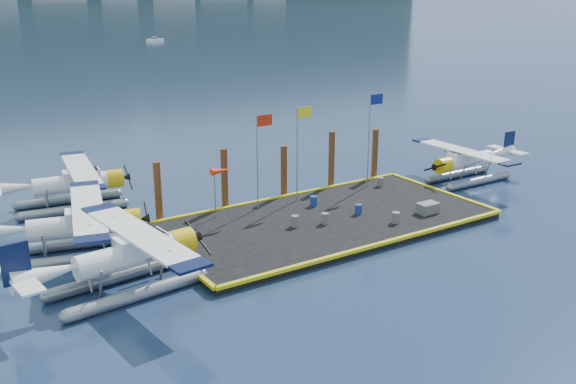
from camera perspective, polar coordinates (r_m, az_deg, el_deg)
name	(u,v)px	position (r m, az deg, el deg)	size (l,w,h in m)	color
ground	(325,224)	(39.43, 3.27, -2.89)	(4000.00, 4000.00, 0.00)	navy
dock	(325,221)	(39.36, 3.28, -2.62)	(20.00, 10.00, 0.40)	black
dock_bumpers	(325,217)	(39.26, 3.28, -2.23)	(20.25, 10.25, 0.18)	#D4C50C
seaplane_a	(133,258)	(31.42, -13.60, -5.72)	(9.52, 10.50, 3.72)	gray
seaplane_b	(81,229)	(35.96, -17.88, -3.12)	(9.50, 10.27, 3.65)	gray
seaplane_c	(76,186)	(44.00, -18.33, 0.54)	(9.13, 10.04, 3.55)	gray
seaplane_d	(466,163)	(49.35, 15.51, 2.47)	(8.42, 9.27, 3.31)	gray
drum_0	(295,221)	(37.79, 0.63, -2.60)	(0.48, 0.48, 0.67)	#5C5B61
drum_1	(396,218)	(38.89, 9.56, -2.26)	(0.48, 0.48, 0.68)	#5C5B61
drum_2	(359,209)	(40.13, 6.29, -1.53)	(0.44, 0.44, 0.62)	navy
drum_3	(325,218)	(38.31, 3.31, -2.36)	(0.46, 0.46, 0.65)	#5C5B61
drum_4	(380,182)	(45.99, 8.21, 0.91)	(0.45, 0.45, 0.63)	#5C5B61
drum_5	(314,201)	(41.39, 2.29, -0.80)	(0.46, 0.46, 0.65)	navy
crate	(428,208)	(41.00, 12.31, -1.39)	(1.30, 0.87, 0.65)	#5C5B61
flagpole_red	(260,147)	(39.96, -2.51, 4.00)	(1.14, 0.08, 6.00)	gray
flagpole_yellow	(300,140)	(41.49, 1.06, 4.69)	(1.14, 0.08, 6.20)	gray
flagpole_blue	(371,126)	(45.01, 7.43, 5.80)	(1.14, 0.08, 6.50)	gray
windsock	(221,172)	(38.99, -5.95, 1.79)	(1.40, 0.44, 3.12)	gray
piling_0	(158,194)	(39.40, -11.45, -0.17)	(0.44, 0.44, 4.00)	#4C2B15
piling_1	(225,181)	(41.12, -5.65, 1.01)	(0.44, 0.44, 4.20)	#4C2B15
piling_2	(284,173)	(43.33, -0.36, 1.69)	(0.44, 0.44, 3.80)	#4C2B15
piling_3	(331,161)	(45.47, 3.89, 2.74)	(0.44, 0.44, 4.30)	#4C2B15
piling_4	(375,156)	(47.94, 7.72, 3.22)	(0.44, 0.44, 4.00)	#4C2B15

